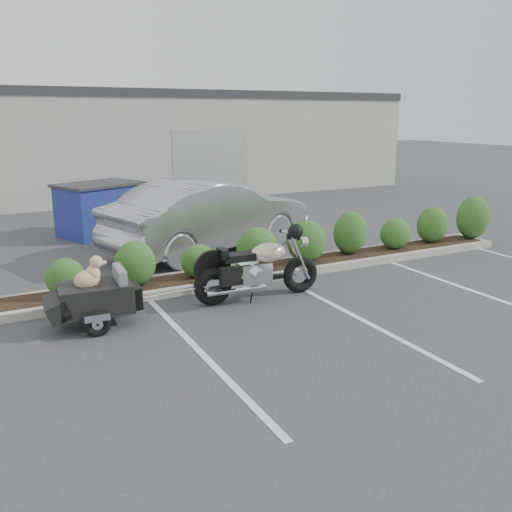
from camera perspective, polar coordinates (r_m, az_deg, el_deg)
name	(u,v)px	position (r m, az deg, el deg)	size (l,w,h in m)	color
ground	(274,318)	(8.63, 1.87, -6.58)	(90.00, 90.00, 0.00)	#38383A
planter_kerb	(264,271)	(10.89, 0.83, -1.59)	(12.00, 1.00, 0.15)	#9E9E93
building	(76,142)	(24.35, -18.39, 11.33)	(26.00, 10.00, 4.00)	#9EA099
motorcycle	(258,269)	(9.36, 0.25, -1.38)	(2.35, 0.79, 1.35)	black
pet_trailer	(94,296)	(8.54, -16.67, -4.10)	(1.87, 1.05, 1.11)	black
sedan	(210,215)	(12.73, -4.81, 4.32)	(1.79, 5.13, 1.69)	#ADACB4
dumpster	(101,209)	(14.99, -16.02, 4.81)	(2.50, 2.14, 1.38)	navy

